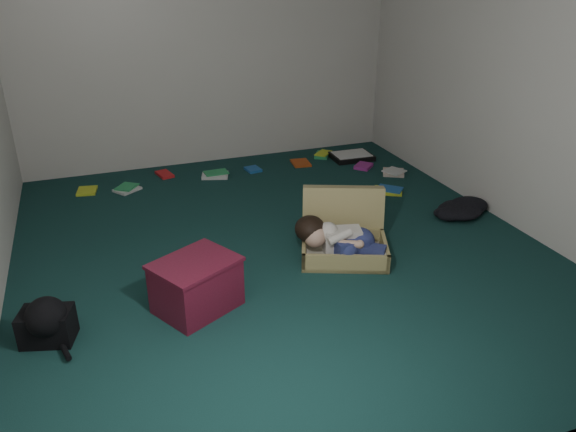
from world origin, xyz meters
TOP-DOWN VIEW (x-y plane):
  - floor at (0.00, 0.00)m, footprint 4.50×4.50m
  - wall_back at (0.00, 2.25)m, footprint 4.50×0.00m
  - wall_front at (0.00, -2.25)m, footprint 4.50×0.00m
  - wall_right at (2.00, 0.00)m, footprint 0.00×4.50m
  - suitcase at (0.44, -0.19)m, footprint 0.83×0.82m
  - person at (0.34, -0.33)m, footprint 0.62×0.52m
  - maroon_bin at (-0.79, -0.58)m, footprint 0.64×0.59m
  - backpack at (-1.70, -0.61)m, footprint 0.44×0.39m
  - clothing_pile at (1.70, 0.09)m, footprint 0.46×0.38m
  - paper_tray at (1.47, 1.75)m, footprint 0.46×0.35m
  - book_scatter at (0.47, 1.61)m, footprint 3.28×1.48m

SIDE VIEW (x-z plane):
  - floor at x=0.00m, z-range 0.00..0.00m
  - book_scatter at x=0.47m, z-range 0.00..0.02m
  - paper_tray at x=1.47m, z-range 0.00..0.06m
  - clothing_pile at x=1.70m, z-range 0.00..0.14m
  - backpack at x=-1.70m, z-range 0.00..0.22m
  - suitcase at x=0.44m, z-range -0.09..0.38m
  - maroon_bin at x=-0.79m, z-range 0.00..0.35m
  - person at x=0.34m, z-range 0.04..0.33m
  - wall_back at x=0.00m, z-range -0.95..3.55m
  - wall_front at x=0.00m, z-range -0.95..3.55m
  - wall_right at x=2.00m, z-range -0.95..3.55m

